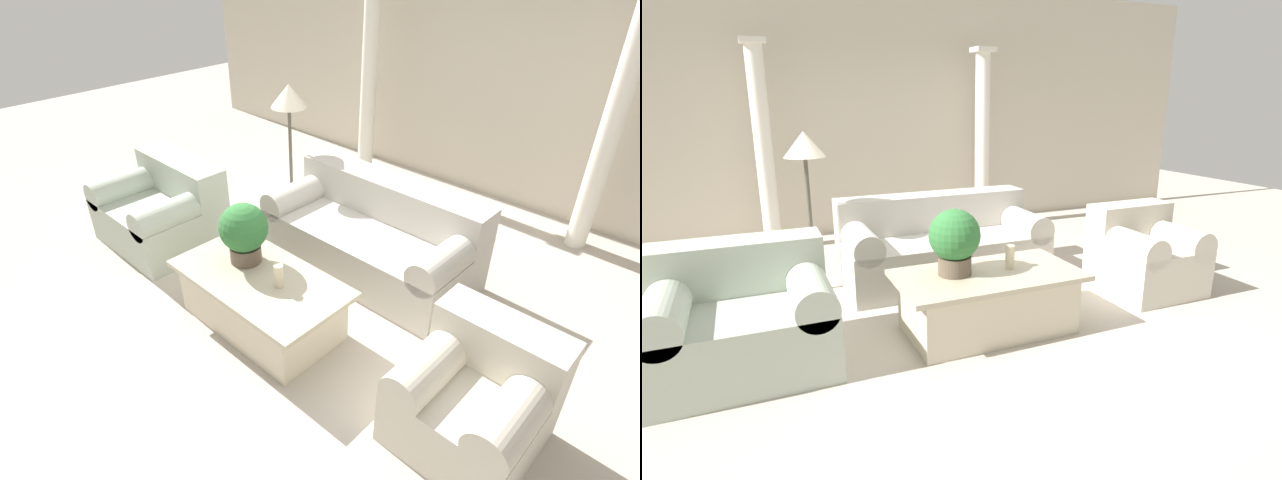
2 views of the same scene
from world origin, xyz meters
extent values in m
plane|color=#BCB2A3|center=(0.00, 0.00, 0.00)|extent=(16.00, 16.00, 0.00)
cube|color=beige|center=(0.00, 3.00, 1.60)|extent=(10.00, 0.06, 3.20)
cube|color=#B7B2A8|center=(0.00, 0.72, 0.23)|extent=(1.98, 0.94, 0.46)
cube|color=#B7B2A8|center=(0.00, 1.03, 0.64)|extent=(1.98, 0.33, 0.37)
cylinder|color=#B7B2A8|center=(-0.85, 0.72, 0.51)|extent=(0.28, 0.94, 0.28)
cylinder|color=#B7B2A8|center=(0.85, 0.72, 0.51)|extent=(0.28, 0.94, 0.28)
cube|color=#AAB5A4|center=(-1.85, -0.36, 0.23)|extent=(1.14, 0.94, 0.46)
cube|color=#AAB5A4|center=(-1.85, -0.05, 0.64)|extent=(1.14, 0.33, 0.37)
cylinder|color=#AAB5A4|center=(-2.29, -0.36, 0.51)|extent=(0.28, 0.94, 0.28)
cylinder|color=#AAB5A4|center=(-1.42, -0.36, 0.51)|extent=(0.28, 0.94, 0.28)
cube|color=beige|center=(-0.11, -0.50, 0.22)|extent=(1.25, 0.69, 0.44)
cube|color=#B3A98F|center=(-0.11, -0.50, 0.46)|extent=(1.42, 0.78, 0.04)
cylinder|color=brown|center=(-0.36, -0.43, 0.55)|extent=(0.26, 0.26, 0.14)
sphere|color=#2D6B33|center=(-0.36, -0.43, 0.79)|extent=(0.39, 0.39, 0.39)
cylinder|color=beige|center=(0.09, -0.48, 0.57)|extent=(0.07, 0.07, 0.19)
cylinder|color=#4C473D|center=(-1.24, 0.91, 0.01)|extent=(0.24, 0.24, 0.03)
cylinder|color=#4C473D|center=(-1.24, 0.91, 0.65)|extent=(0.04, 0.04, 1.23)
cone|color=beige|center=(-1.24, 0.91, 1.38)|extent=(0.37, 0.37, 0.23)
cylinder|color=silver|center=(-1.52, 2.53, 1.17)|extent=(0.20, 0.20, 2.34)
cube|color=silver|center=(-1.52, 2.53, 2.37)|extent=(0.28, 0.28, 0.06)
cylinder|color=silver|center=(1.29, 2.53, 1.17)|extent=(0.20, 0.20, 2.34)
cube|color=silver|center=(1.29, 2.53, 2.37)|extent=(0.28, 0.28, 0.06)
cube|color=beige|center=(1.64, -0.32, 0.22)|extent=(0.82, 0.84, 0.45)
cube|color=beige|center=(1.64, -0.05, 0.62)|extent=(0.82, 0.29, 0.34)
cylinder|color=beige|center=(1.37, -0.32, 0.49)|extent=(0.28, 0.84, 0.28)
cylinder|color=beige|center=(1.91, -0.32, 0.49)|extent=(0.28, 0.84, 0.28)
camera|label=1|loc=(2.40, -2.45, 2.77)|focal=28.00mm
camera|label=2|loc=(-1.73, -3.73, 1.78)|focal=28.00mm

